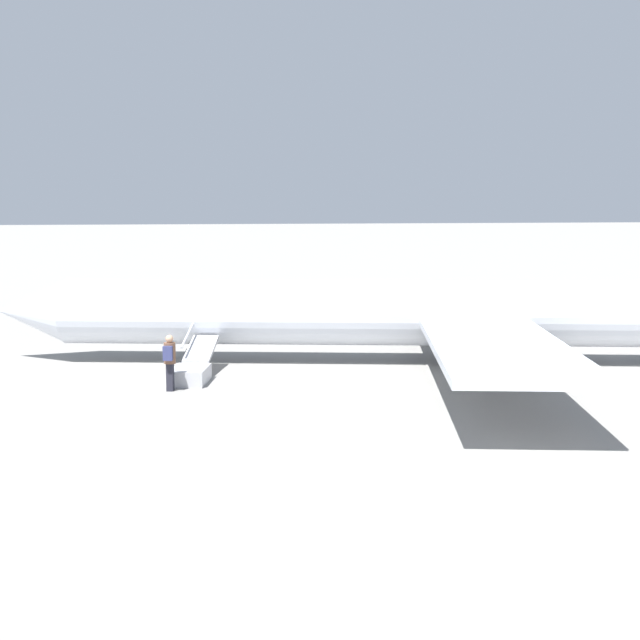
# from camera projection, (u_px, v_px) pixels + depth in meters

# --- Properties ---
(ground_plane) EXTENTS (600.00, 600.00, 0.00)m
(ground_plane) POSITION_uv_depth(u_px,v_px,m) (432.00, 363.00, 32.35)
(ground_plane) COLOR gray
(airplane_main) EXTENTS (31.75, 24.92, 6.19)m
(airplane_main) POSITION_uv_depth(u_px,v_px,m) (458.00, 313.00, 32.08)
(airplane_main) COLOR silver
(airplane_main) RESTS_ON ground
(boarding_stairs) EXTENTS (2.14, 4.13, 1.59)m
(boarding_stairs) POSITION_uv_depth(u_px,v_px,m) (192.00, 370.00, 28.99)
(boarding_stairs) COLOR #B2B2B7
(boarding_stairs) RESTS_ON ground
(passenger) EXTENTS (0.42, 0.57, 1.74)m
(passenger) POSITION_uv_depth(u_px,v_px,m) (170.00, 359.00, 27.24)
(passenger) COLOR #23232D
(passenger) RESTS_ON ground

